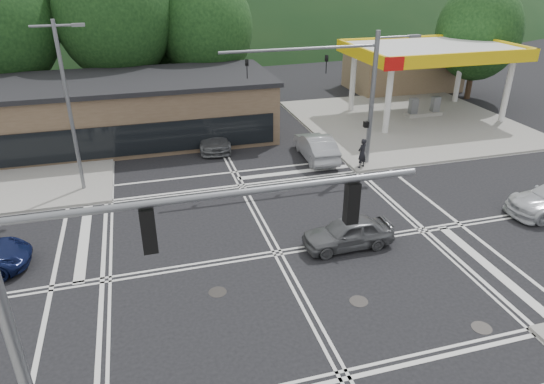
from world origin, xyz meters
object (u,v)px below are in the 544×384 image
object	(u,v)px
car_queue_b	(263,113)
pedestrian	(362,153)
car_grey_center	(348,233)
car_northbound	(212,137)
car_queue_a	(316,146)

from	to	relation	value
car_queue_b	pedestrian	world-z (taller)	pedestrian
car_queue_b	pedestrian	distance (m)	11.39
car_grey_center	car_northbound	size ratio (longest dim) A/B	0.82
car_queue_b	car_grey_center	bearing A→B (deg)	90.46
car_queue_a	car_queue_b	xyz separation A→B (m)	(-1.24, 8.43, -0.13)
car_grey_center	car_queue_b	distance (m)	18.74
car_queue_a	car_grey_center	bearing A→B (deg)	79.89
car_queue_a	car_northbound	xyz separation A→B (m)	(-6.00, 3.90, -0.09)
car_grey_center	car_queue_b	world-z (taller)	car_grey_center
car_grey_center	car_northbound	world-z (taller)	car_northbound
car_grey_center	car_queue_a	xyz separation A→B (m)	(2.34, 10.28, 0.11)
car_northbound	car_grey_center	bearing A→B (deg)	-72.86
car_northbound	pedestrian	xyz separation A→B (m)	(8.00, -6.38, 0.34)
car_grey_center	car_queue_b	bearing A→B (deg)	175.97
car_queue_a	pedestrian	xyz separation A→B (m)	(2.00, -2.48, 0.26)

